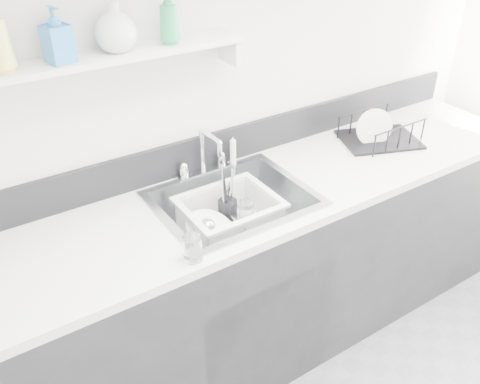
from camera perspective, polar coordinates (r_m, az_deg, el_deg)
room_shell at (r=1.22m, az=20.14°, el=12.31°), size 3.50×3.00×2.60m
counter_run at (r=2.38m, az=-0.67°, el=-10.11°), size 3.20×0.62×0.92m
backsplash at (r=2.28m, az=-4.78°, el=4.32°), size 3.20×0.02×0.16m
sink at (r=2.15m, az=-0.73°, el=-2.79°), size 0.64×0.52×0.20m
faucet at (r=2.25m, az=-4.11°, el=3.35°), size 0.26×0.18×0.23m
side_sprayer at (r=2.33m, az=-0.80°, el=4.70°), size 0.03×0.03×0.14m
wall_shelf at (r=1.90m, az=-14.01°, el=14.42°), size 1.00×0.16×0.12m
wash_tub at (r=2.16m, az=-1.19°, el=-2.74°), size 0.49×0.45×0.15m
plate_stack at (r=2.12m, az=-3.18°, el=-4.74°), size 0.26×0.25×0.10m
utensil_cup at (r=2.20m, az=-1.42°, el=-1.97°), size 0.08×0.08×0.28m
ladle at (r=2.13m, az=-1.91°, el=-3.98°), size 0.29×0.16×0.08m
tumbler_in_tub at (r=2.22m, az=0.72°, el=-2.11°), size 0.09×0.09×0.09m
tumbler_counter at (r=1.77m, az=-5.34°, el=-6.35°), size 0.09×0.09×0.09m
dish_rack at (r=2.64m, az=15.50°, el=6.86°), size 0.45×0.40×0.13m
bowl_small at (r=2.17m, az=1.47°, el=-3.98°), size 0.11×0.11×0.03m
soap_bottle_b at (r=1.81m, az=-19.93°, el=16.27°), size 0.10×0.10×0.18m
soap_bottle_c at (r=1.88m, az=-13.87°, el=17.82°), size 0.15×0.15×0.19m
soap_bottle_d at (r=1.94m, az=-8.01°, el=18.87°), size 0.09×0.09×0.19m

